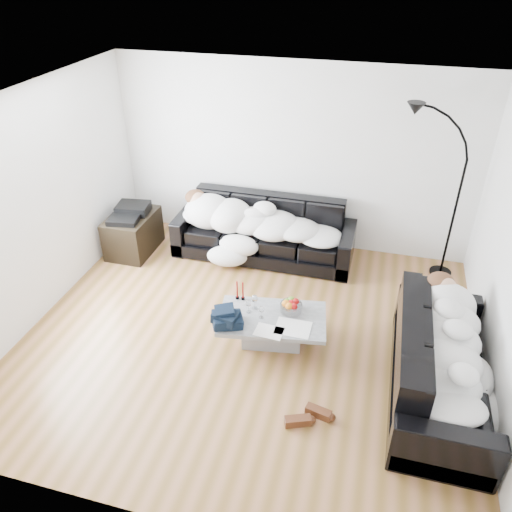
% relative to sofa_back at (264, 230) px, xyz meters
% --- Properties ---
extents(ground, '(5.00, 5.00, 0.00)m').
position_rel_sofa_back_xyz_m(ground, '(0.27, -1.74, -0.41)').
color(ground, brown).
rests_on(ground, ground).
extents(wall_back, '(5.00, 0.02, 2.60)m').
position_rel_sofa_back_xyz_m(wall_back, '(0.27, 0.51, 0.89)').
color(wall_back, silver).
rests_on(wall_back, ground).
extents(wall_left, '(0.02, 4.50, 2.60)m').
position_rel_sofa_back_xyz_m(wall_left, '(-2.23, -1.74, 0.89)').
color(wall_left, silver).
rests_on(wall_left, ground).
extents(ceiling, '(5.00, 5.00, 0.00)m').
position_rel_sofa_back_xyz_m(ceiling, '(0.27, -1.74, 2.19)').
color(ceiling, white).
rests_on(ceiling, ground).
extents(sofa_back, '(2.50, 0.87, 0.82)m').
position_rel_sofa_back_xyz_m(sofa_back, '(0.00, 0.00, 0.00)').
color(sofa_back, black).
rests_on(sofa_back, ground).
extents(sofa_right, '(0.89, 2.07, 0.84)m').
position_rel_sofa_back_xyz_m(sofa_right, '(2.30, -2.07, 0.01)').
color(sofa_right, black).
rests_on(sofa_right, ground).
extents(sleeper_back, '(2.12, 0.73, 0.42)m').
position_rel_sofa_back_xyz_m(sleeper_back, '(-0.00, -0.05, 0.22)').
color(sleeper_back, white).
rests_on(sleeper_back, sofa_back).
extents(sleeper_right, '(0.75, 1.77, 0.43)m').
position_rel_sofa_back_xyz_m(sleeper_right, '(2.30, -2.07, 0.23)').
color(sleeper_right, white).
rests_on(sleeper_right, sofa_right).
extents(teal_cushion, '(0.42, 0.38, 0.20)m').
position_rel_sofa_back_xyz_m(teal_cushion, '(2.24, -1.43, 0.31)').
color(teal_cushion, '#0E4F64').
rests_on(teal_cushion, sofa_right).
extents(coffee_table, '(1.26, 0.86, 0.34)m').
position_rel_sofa_back_xyz_m(coffee_table, '(0.54, -1.75, -0.24)').
color(coffee_table, '#939699').
rests_on(coffee_table, ground).
extents(fruit_bowl, '(0.29, 0.29, 0.15)m').
position_rel_sofa_back_xyz_m(fruit_bowl, '(0.72, -1.59, 0.01)').
color(fruit_bowl, white).
rests_on(fruit_bowl, coffee_table).
extents(wine_glass_a, '(0.08, 0.08, 0.18)m').
position_rel_sofa_back_xyz_m(wine_glass_a, '(0.32, -1.65, 0.02)').
color(wine_glass_a, white).
rests_on(wine_glass_a, coffee_table).
extents(wine_glass_b, '(0.08, 0.08, 0.16)m').
position_rel_sofa_back_xyz_m(wine_glass_b, '(0.27, -1.73, 0.01)').
color(wine_glass_b, white).
rests_on(wine_glass_b, coffee_table).
extents(wine_glass_c, '(0.08, 0.08, 0.15)m').
position_rel_sofa_back_xyz_m(wine_glass_c, '(0.43, -1.79, 0.01)').
color(wine_glass_c, white).
rests_on(wine_glass_c, coffee_table).
extents(candle_left, '(0.05, 0.05, 0.24)m').
position_rel_sofa_back_xyz_m(candle_left, '(0.07, -1.53, 0.05)').
color(candle_left, maroon).
rests_on(candle_left, coffee_table).
extents(candle_right, '(0.05, 0.05, 0.23)m').
position_rel_sofa_back_xyz_m(candle_right, '(0.14, -1.52, 0.05)').
color(candle_right, maroon).
rests_on(candle_right, coffee_table).
extents(newspaper_a, '(0.38, 0.29, 0.01)m').
position_rel_sofa_back_xyz_m(newspaper_a, '(0.80, -1.87, -0.06)').
color(newspaper_a, silver).
rests_on(newspaper_a, coffee_table).
extents(newspaper_b, '(0.31, 0.23, 0.01)m').
position_rel_sofa_back_xyz_m(newspaper_b, '(0.57, -1.99, -0.06)').
color(newspaper_b, silver).
rests_on(newspaper_b, coffee_table).
extents(navy_jacket, '(0.39, 0.35, 0.17)m').
position_rel_sofa_back_xyz_m(navy_jacket, '(0.08, -2.01, 0.10)').
color(navy_jacket, black).
rests_on(navy_jacket, coffee_table).
extents(shoes, '(0.47, 0.37, 0.10)m').
position_rel_sofa_back_xyz_m(shoes, '(1.13, -2.74, -0.36)').
color(shoes, '#472311').
rests_on(shoes, ground).
extents(av_cabinet, '(0.57, 0.83, 0.57)m').
position_rel_sofa_back_xyz_m(av_cabinet, '(-1.84, -0.37, -0.13)').
color(av_cabinet, black).
rests_on(av_cabinet, ground).
extents(stereo, '(0.49, 0.40, 0.13)m').
position_rel_sofa_back_xyz_m(stereo, '(-1.84, -0.37, 0.22)').
color(stereo, black).
rests_on(stereo, av_cabinet).
extents(floor_lamp, '(0.73, 0.30, 1.99)m').
position_rel_sofa_back_xyz_m(floor_lamp, '(2.44, 0.17, 0.59)').
color(floor_lamp, black).
rests_on(floor_lamp, ground).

